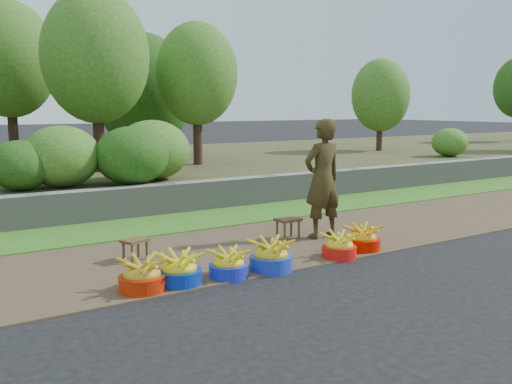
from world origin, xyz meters
TOP-DOWN VIEW (x-y plane):
  - ground_plane at (0.00, 0.00)m, footprint 120.00×120.00m
  - dirt_shoulder at (0.00, 1.25)m, footprint 80.00×2.50m
  - grass_verge at (0.00, 3.25)m, footprint 80.00×1.50m
  - retaining_wall at (0.00, 4.10)m, footprint 80.00×0.35m
  - earth_bank at (0.00, 9.00)m, footprint 80.00×10.00m
  - basin_a at (-2.00, 0.27)m, footprint 0.49×0.49m
  - basin_b at (-1.59, 0.26)m, footprint 0.49×0.49m
  - basin_c at (-1.01, 0.20)m, footprint 0.44×0.44m
  - basin_d at (-0.45, 0.18)m, footprint 0.51×0.51m
  - basin_e at (0.60, 0.17)m, footprint 0.44×0.44m
  - basin_f at (1.10, 0.28)m, footprint 0.47×0.47m
  - stool_left at (-1.63, 1.41)m, footprint 0.36×0.32m
  - stool_right at (0.64, 1.33)m, footprint 0.34×0.27m
  - vendor_woman at (1.10, 1.12)m, footprint 0.63×0.41m

SIDE VIEW (x-z plane):
  - ground_plane at x=0.00m, z-range 0.00..0.00m
  - dirt_shoulder at x=0.00m, z-range 0.00..0.02m
  - grass_verge at x=0.00m, z-range 0.00..0.04m
  - basin_e at x=0.60m, z-range -0.02..0.31m
  - basin_c at x=-1.01m, z-range -0.02..0.31m
  - basin_f at x=1.10m, z-range -0.02..0.33m
  - basin_a at x=-2.00m, z-range -0.02..0.34m
  - basin_b at x=-1.59m, z-range -0.02..0.35m
  - basin_d at x=-0.45m, z-range -0.02..0.36m
  - stool_left at x=-1.63m, z-range 0.10..0.37m
  - earth_bank at x=0.00m, z-range 0.00..0.50m
  - stool_right at x=0.64m, z-range 0.11..0.41m
  - retaining_wall at x=0.00m, z-range 0.00..0.55m
  - vendor_woman at x=1.10m, z-range 0.02..1.74m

